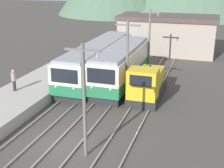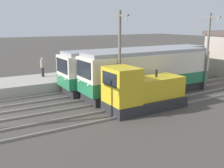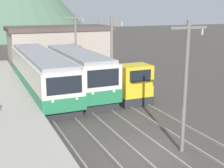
# 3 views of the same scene
# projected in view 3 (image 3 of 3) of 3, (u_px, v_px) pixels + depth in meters

# --- Properties ---
(ground_plane) EXTENTS (200.00, 200.00, 0.00)m
(ground_plane) POSITION_uv_depth(u_px,v_px,m) (146.00, 152.00, 15.65)
(ground_plane) COLOR #47423D
(track_left) EXTENTS (1.54, 60.00, 0.14)m
(track_left) POSITION_uv_depth(u_px,v_px,m) (98.00, 161.00, 14.62)
(track_left) COLOR gray
(track_left) RESTS_ON ground
(track_center) EXTENTS (1.54, 60.00, 0.14)m
(track_center) POSITION_uv_depth(u_px,v_px,m) (150.00, 150.00, 15.71)
(track_center) COLOR gray
(track_center) RESTS_ON ground
(track_right) EXTENTS (1.54, 60.00, 0.14)m
(track_right) POSITION_uv_depth(u_px,v_px,m) (198.00, 140.00, 16.88)
(track_right) COLOR gray
(track_right) RESTS_ON ground
(commuter_train_left) EXTENTS (2.84, 15.14, 3.48)m
(commuter_train_left) POSITION_uv_depth(u_px,v_px,m) (41.00, 75.00, 25.94)
(commuter_train_left) COLOR #28282B
(commuter_train_left) RESTS_ON ground
(commuter_train_center) EXTENTS (2.84, 11.41, 3.61)m
(commuter_train_center) POSITION_uv_depth(u_px,v_px,m) (78.00, 75.00, 25.86)
(commuter_train_center) COLOR #28282B
(commuter_train_center) RESTS_ON ground
(shunting_locomotive) EXTENTS (2.40, 5.63, 3.00)m
(shunting_locomotive) POSITION_uv_depth(u_px,v_px,m) (125.00, 84.00, 24.66)
(shunting_locomotive) COLOR #28282B
(shunting_locomotive) RESTS_ON ground
(catenary_mast_near) EXTENTS (2.00, 0.20, 6.52)m
(catenary_mast_near) POSITION_uv_depth(u_px,v_px,m) (186.00, 83.00, 14.93)
(catenary_mast_near) COLOR slate
(catenary_mast_near) RESTS_ON ground
(catenary_mast_mid) EXTENTS (2.00, 0.20, 6.52)m
(catenary_mast_mid) POSITION_uv_depth(u_px,v_px,m) (112.00, 57.00, 22.78)
(catenary_mast_mid) COLOR slate
(catenary_mast_mid) RESTS_ON ground
(catenary_mast_far) EXTENTS (2.00, 0.20, 6.52)m
(catenary_mast_far) POSITION_uv_depth(u_px,v_px,m) (76.00, 44.00, 30.63)
(catenary_mast_far) COLOR slate
(catenary_mast_far) RESTS_ON ground
(station_building) EXTENTS (12.60, 6.30, 4.87)m
(station_building) POSITION_uv_depth(u_px,v_px,m) (60.00, 46.00, 39.10)
(station_building) COLOR #AD9E8E
(station_building) RESTS_ON ground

